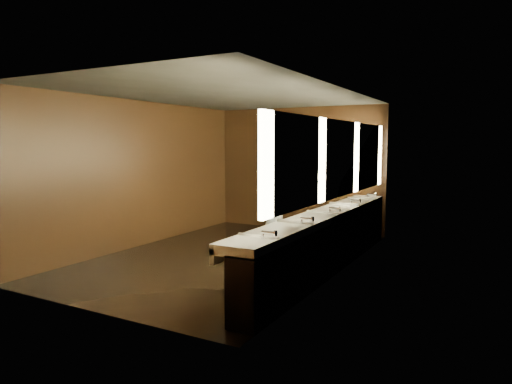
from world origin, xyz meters
TOP-DOWN VIEW (x-y plane):
  - floor at (0.00, 0.00)m, footprint 6.00×6.00m
  - ceiling at (0.00, 0.00)m, footprint 4.00×6.00m
  - wall_back at (0.00, 3.00)m, footprint 4.00×0.02m
  - wall_front at (0.00, -3.00)m, footprint 4.00×0.02m
  - wall_left at (-2.00, 0.00)m, footprint 0.02×6.00m
  - wall_right at (2.00, 0.00)m, footprint 0.02×6.00m
  - sink_counter at (1.79, 0.00)m, footprint 0.55×5.40m
  - mirror_band at (1.98, -0.00)m, footprint 0.06×5.03m
  - person at (1.06, -0.38)m, footprint 0.49×0.63m
  - trash_bin at (1.58, -1.05)m, footprint 0.52×0.52m

SIDE VIEW (x-z plane):
  - floor at x=0.00m, z-range 0.00..0.00m
  - trash_bin at x=1.58m, z-range 0.00..0.61m
  - sink_counter at x=1.79m, z-range -0.01..1.00m
  - person at x=1.06m, z-range 0.00..1.53m
  - wall_back at x=0.00m, z-range 0.00..2.80m
  - wall_front at x=0.00m, z-range 0.00..2.80m
  - wall_left at x=-2.00m, z-range 0.00..2.80m
  - wall_right at x=2.00m, z-range 0.00..2.80m
  - mirror_band at x=1.98m, z-range 1.17..2.32m
  - ceiling at x=0.00m, z-range 2.79..2.81m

